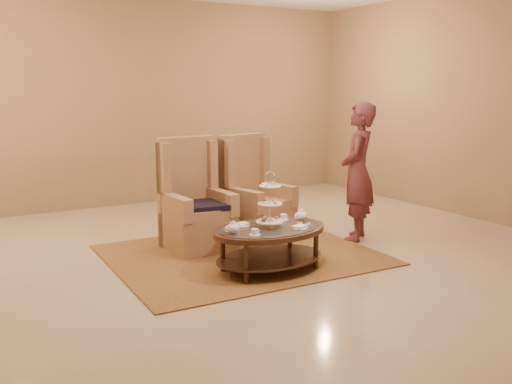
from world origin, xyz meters
TOP-DOWN VIEW (x-y plane):
  - ground at (0.00, 0.00)m, footprint 8.00×8.00m
  - ceiling at (0.00, 0.00)m, footprint 8.00×8.00m
  - wall_back at (0.00, 4.00)m, footprint 8.00×0.04m
  - wall_right at (4.00, 0.00)m, footprint 0.04×8.00m
  - rug at (-0.10, 0.33)m, footprint 3.14×2.64m
  - tea_table at (-0.11, -0.34)m, footprint 1.38×0.99m
  - armchair_left at (-0.45, 0.92)m, footprint 0.78×0.81m
  - armchair_right at (0.43, 0.96)m, footprint 0.91×0.93m
  - person at (1.60, 0.22)m, footprint 0.78×0.77m

SIDE VIEW (x-z plane):
  - ground at x=0.00m, z-range 0.00..0.00m
  - ceiling at x=0.00m, z-range -0.01..0.01m
  - rug at x=-0.10m, z-range 0.00..0.02m
  - tea_table at x=-0.11m, z-range -0.15..0.97m
  - armchair_right at x=0.43m, z-range -0.23..1.16m
  - armchair_left at x=-0.45m, z-range -0.23..1.17m
  - person at x=1.60m, z-range 0.00..1.82m
  - wall_back at x=0.00m, z-range 0.00..3.50m
  - wall_right at x=4.00m, z-range 0.00..3.50m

